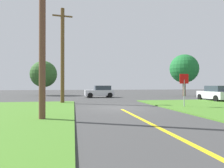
{
  "coord_description": "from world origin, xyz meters",
  "views": [
    {
      "loc": [
        -3.28,
        -14.95,
        1.67
      ],
      "look_at": [
        0.34,
        4.62,
        1.79
      ],
      "focal_mm": 33.21,
      "sensor_mm": 36.0,
      "label": 1
    }
  ],
  "objects_px": {
    "utility_pole_near": "(42,23)",
    "utility_pole_mid": "(62,55)",
    "oak_tree_left": "(184,69)",
    "stop_sign": "(184,84)",
    "pine_tree_center": "(44,74)",
    "car_approaching_junction": "(100,92)",
    "car_on_crossroad": "(215,93)"
  },
  "relations": [
    {
      "from": "stop_sign",
      "to": "oak_tree_left",
      "type": "bearing_deg",
      "value": -122.78
    },
    {
      "from": "car_on_crossroad",
      "to": "oak_tree_left",
      "type": "relative_size",
      "value": 0.66
    },
    {
      "from": "car_on_crossroad",
      "to": "utility_pole_mid",
      "type": "distance_m",
      "value": 16.21
    },
    {
      "from": "car_on_crossroad",
      "to": "pine_tree_center",
      "type": "relative_size",
      "value": 0.75
    },
    {
      "from": "utility_pole_near",
      "to": "utility_pole_mid",
      "type": "height_order",
      "value": "utility_pole_near"
    },
    {
      "from": "utility_pole_mid",
      "to": "oak_tree_left",
      "type": "height_order",
      "value": "utility_pole_mid"
    },
    {
      "from": "stop_sign",
      "to": "utility_pole_near",
      "type": "relative_size",
      "value": 0.28
    },
    {
      "from": "car_approaching_junction",
      "to": "utility_pole_mid",
      "type": "height_order",
      "value": "utility_pole_mid"
    },
    {
      "from": "utility_pole_mid",
      "to": "car_approaching_junction",
      "type": "bearing_deg",
      "value": 62.09
    },
    {
      "from": "car_approaching_junction",
      "to": "oak_tree_left",
      "type": "xyz_separation_m",
      "value": [
        13.3,
        1.43,
        3.43
      ]
    },
    {
      "from": "car_approaching_junction",
      "to": "utility_pole_mid",
      "type": "bearing_deg",
      "value": 60.24
    },
    {
      "from": "stop_sign",
      "to": "pine_tree_center",
      "type": "relative_size",
      "value": 0.45
    },
    {
      "from": "oak_tree_left",
      "to": "utility_pole_near",
      "type": "bearing_deg",
      "value": -133.61
    },
    {
      "from": "car_on_crossroad",
      "to": "utility_pole_near",
      "type": "relative_size",
      "value": 0.47
    },
    {
      "from": "car_approaching_junction",
      "to": "car_on_crossroad",
      "type": "height_order",
      "value": "same"
    },
    {
      "from": "oak_tree_left",
      "to": "car_on_crossroad",
      "type": "bearing_deg",
      "value": -101.71
    },
    {
      "from": "stop_sign",
      "to": "utility_pole_mid",
      "type": "height_order",
      "value": "utility_pole_mid"
    },
    {
      "from": "car_approaching_junction",
      "to": "car_on_crossroad",
      "type": "distance_m",
      "value": 14.09
    },
    {
      "from": "car_on_crossroad",
      "to": "oak_tree_left",
      "type": "height_order",
      "value": "oak_tree_left"
    },
    {
      "from": "utility_pole_near",
      "to": "pine_tree_center",
      "type": "height_order",
      "value": "utility_pole_near"
    },
    {
      "from": "oak_tree_left",
      "to": "stop_sign",
      "type": "bearing_deg",
      "value": -119.71
    },
    {
      "from": "oak_tree_left",
      "to": "pine_tree_center",
      "type": "xyz_separation_m",
      "value": [
        -21.68,
        5.73,
        -0.75
      ]
    },
    {
      "from": "car_on_crossroad",
      "to": "utility_pole_mid",
      "type": "relative_size",
      "value": 0.49
    },
    {
      "from": "car_on_crossroad",
      "to": "oak_tree_left",
      "type": "distance_m",
      "value": 10.7
    },
    {
      "from": "utility_pole_near",
      "to": "pine_tree_center",
      "type": "xyz_separation_m",
      "value": [
        -3.38,
        24.94,
        -1.14
      ]
    },
    {
      "from": "oak_tree_left",
      "to": "pine_tree_center",
      "type": "distance_m",
      "value": 22.44
    },
    {
      "from": "stop_sign",
      "to": "pine_tree_center",
      "type": "distance_m",
      "value": 24.75
    },
    {
      "from": "car_approaching_junction",
      "to": "car_on_crossroad",
      "type": "xyz_separation_m",
      "value": [
        11.24,
        -8.5,
        0.0
      ]
    },
    {
      "from": "stop_sign",
      "to": "pine_tree_center",
      "type": "xyz_separation_m",
      "value": [
        -12.96,
        21.01,
        1.72
      ]
    },
    {
      "from": "car_on_crossroad",
      "to": "oak_tree_left",
      "type": "xyz_separation_m",
      "value": [
        2.06,
        9.92,
        3.43
      ]
    },
    {
      "from": "utility_pole_near",
      "to": "utility_pole_mid",
      "type": "distance_m",
      "value": 9.21
    },
    {
      "from": "car_on_crossroad",
      "to": "oak_tree_left",
      "type": "bearing_deg",
      "value": -9.51
    }
  ]
}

